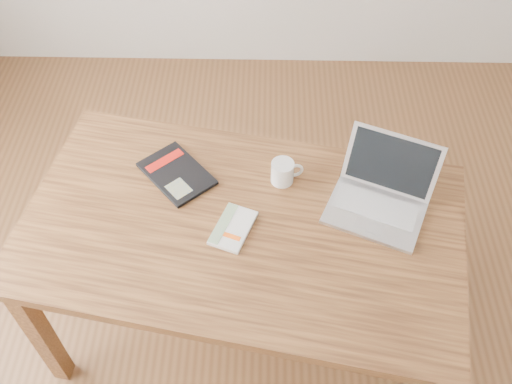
{
  "coord_description": "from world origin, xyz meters",
  "views": [
    {
      "loc": [
        -0.07,
        -1.1,
        2.33
      ],
      "look_at": [
        -0.09,
        0.14,
        0.85
      ],
      "focal_mm": 40.0,
      "sensor_mm": 36.0,
      "label": 1
    }
  ],
  "objects_px": {
    "desk": "(242,238)",
    "white_guidebook": "(233,228)",
    "black_guidebook": "(177,173)",
    "coffee_mug": "(283,172)",
    "laptop": "(381,195)"
  },
  "relations": [
    {
      "from": "coffee_mug",
      "to": "desk",
      "type": "bearing_deg",
      "value": -136.97
    },
    {
      "from": "black_guidebook",
      "to": "coffee_mug",
      "type": "bearing_deg",
      "value": -44.2
    },
    {
      "from": "laptop",
      "to": "white_guidebook",
      "type": "bearing_deg",
      "value": -143.39
    },
    {
      "from": "desk",
      "to": "white_guidebook",
      "type": "distance_m",
      "value": 0.1
    },
    {
      "from": "desk",
      "to": "black_guidebook",
      "type": "xyz_separation_m",
      "value": [
        -0.25,
        0.22,
        0.1
      ]
    },
    {
      "from": "black_guidebook",
      "to": "laptop",
      "type": "xyz_separation_m",
      "value": [
        0.74,
        -0.12,
        0.04
      ]
    },
    {
      "from": "black_guidebook",
      "to": "coffee_mug",
      "type": "relative_size",
      "value": 2.7
    },
    {
      "from": "white_guidebook",
      "to": "black_guidebook",
      "type": "height_order",
      "value": "white_guidebook"
    },
    {
      "from": "desk",
      "to": "laptop",
      "type": "height_order",
      "value": "laptop"
    },
    {
      "from": "laptop",
      "to": "coffee_mug",
      "type": "relative_size",
      "value": 3.53
    },
    {
      "from": "coffee_mug",
      "to": "black_guidebook",
      "type": "bearing_deg",
      "value": 166.03
    },
    {
      "from": "white_guidebook",
      "to": "coffee_mug",
      "type": "distance_m",
      "value": 0.29
    },
    {
      "from": "black_guidebook",
      "to": "laptop",
      "type": "relative_size",
      "value": 0.76
    },
    {
      "from": "desk",
      "to": "laptop",
      "type": "bearing_deg",
      "value": 22.36
    },
    {
      "from": "desk",
      "to": "black_guidebook",
      "type": "bearing_deg",
      "value": 148.96
    }
  ]
}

